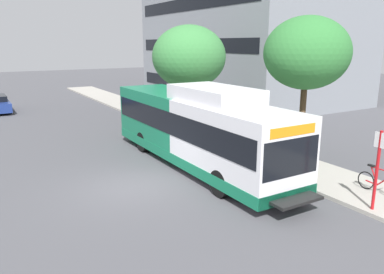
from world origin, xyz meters
TOP-DOWN VIEW (x-y plane):
  - ground_plane at (0.00, 8.00)m, footprint 120.00×120.00m
  - sidewalk_curb at (7.00, 6.00)m, footprint 3.00×56.00m
  - transit_bus at (3.52, 0.99)m, footprint 2.58×12.25m
  - bus_stop_sign_pole at (5.81, -6.15)m, footprint 0.10×0.36m
  - bicycle_parked at (7.18, -5.48)m, footprint 0.52×1.76m
  - street_tree_near_stop at (7.99, -0.92)m, footprint 3.74×3.74m
  - street_tree_mid_block at (7.63, 8.59)m, footprint 4.74×4.74m

SIDE VIEW (x-z plane):
  - ground_plane at x=0.00m, z-range 0.00..0.00m
  - sidewalk_curb at x=7.00m, z-range 0.00..0.14m
  - bicycle_parked at x=7.18m, z-range 0.05..1.07m
  - bus_stop_sign_pole at x=5.81m, z-range 0.35..2.95m
  - transit_bus at x=3.52m, z-range -0.12..3.53m
  - street_tree_mid_block at x=7.63m, z-range 1.30..7.66m
  - street_tree_near_stop at x=7.99m, z-range 1.72..8.09m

